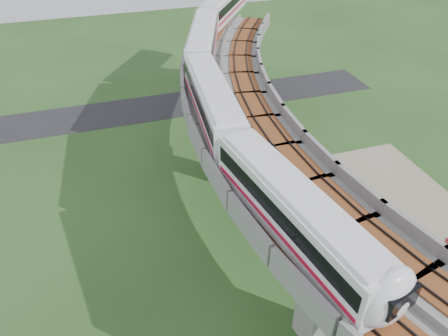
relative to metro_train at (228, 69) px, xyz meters
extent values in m
plane|color=#2A4B1E|center=(-1.59, -12.13, -12.31)|extent=(160.00, 160.00, 0.00)
cube|color=gray|center=(12.41, -14.13, -12.29)|extent=(18.00, 26.00, 0.04)
cube|color=#232326|center=(-1.59, 17.87, -12.29)|extent=(60.00, 8.00, 0.03)
cube|color=#99968E|center=(7.52, 19.66, -8.11)|extent=(2.86, 2.93, 8.40)
cube|color=#99968E|center=(7.52, 19.66, -3.31)|extent=(7.21, 5.74, 1.20)
cube|color=#99968E|center=(-0.68, -1.71, -8.11)|extent=(2.35, 2.51, 8.40)
cube|color=#99968E|center=(-0.68, -1.71, -3.31)|extent=(7.31, 3.58, 1.20)
cube|color=#99968E|center=(-0.68, -22.55, -8.11)|extent=(2.35, 2.51, 8.40)
cube|color=#99968E|center=(-0.68, -22.55, -3.31)|extent=(7.31, 3.58, 1.20)
cube|color=gray|center=(4.59, 14.40, -2.31)|extent=(16.42, 20.91, 0.80)
cube|color=gray|center=(0.74, 16.31, -1.41)|extent=(8.66, 17.08, 1.00)
cube|color=gray|center=(8.45, 12.50, -1.41)|extent=(8.66, 17.08, 1.00)
cube|color=brown|center=(2.62, 15.38, -1.85)|extent=(10.68, 18.08, 0.12)
cube|color=black|center=(2.62, 15.38, -1.73)|extent=(9.69, 17.59, 0.12)
cube|color=brown|center=(6.57, 13.43, -1.85)|extent=(10.68, 18.08, 0.12)
cube|color=black|center=(6.57, 13.43, -1.73)|extent=(9.69, 17.59, 0.12)
cube|color=gray|center=(-0.90, -3.01, -2.31)|extent=(11.77, 20.03, 0.80)
cube|color=gray|center=(-5.15, -2.35, -1.41)|extent=(3.22, 18.71, 1.00)
cube|color=gray|center=(3.35, -3.66, -1.41)|extent=(3.22, 18.71, 1.00)
cube|color=brown|center=(-3.07, -2.67, -1.85)|extent=(5.44, 19.05, 0.12)
cube|color=black|center=(-3.07, -2.67, -1.73)|extent=(4.35, 18.88, 0.12)
cube|color=brown|center=(1.28, -3.34, -1.85)|extent=(5.44, 19.05, 0.12)
cube|color=black|center=(1.28, -3.34, -1.73)|extent=(4.35, 18.88, 0.12)
cube|color=gray|center=(-0.90, -21.26, -2.31)|extent=(11.77, 20.03, 0.80)
cube|color=gray|center=(-5.15, -21.91, -1.41)|extent=(3.22, 18.71, 1.00)
cube|color=gray|center=(3.35, -20.61, -1.41)|extent=(3.22, 18.71, 1.00)
cube|color=brown|center=(-3.07, -21.59, -1.85)|extent=(5.44, 19.05, 0.12)
cube|color=black|center=(-3.07, -21.59, -1.73)|extent=(4.35, 18.88, 0.12)
cube|color=brown|center=(1.28, -20.93, -1.85)|extent=(5.44, 19.05, 0.12)
cube|color=black|center=(1.28, -20.93, -1.73)|extent=(4.35, 18.88, 0.12)
cube|color=white|center=(-3.02, -21.93, -0.07)|extent=(5.03, 15.24, 3.20)
cube|color=white|center=(-3.02, -21.93, 1.63)|extent=(4.38, 14.41, 0.22)
cube|color=black|center=(-3.02, -21.93, 0.38)|extent=(4.99, 14.65, 1.15)
cube|color=red|center=(-3.02, -21.93, -0.82)|extent=(4.99, 14.65, 0.30)
cube|color=black|center=(-3.02, -21.93, -1.53)|extent=(3.89, 12.89, 0.28)
cube|color=white|center=(-3.53, -6.38, -0.07)|extent=(4.08, 15.19, 3.20)
cube|color=white|center=(-3.53, -6.38, 1.63)|extent=(3.47, 14.39, 0.22)
cube|color=black|center=(-3.53, -6.38, 0.38)|extent=(4.08, 14.59, 1.15)
cube|color=red|center=(-3.53, -6.38, -0.82)|extent=(4.08, 14.59, 0.30)
cube|color=black|center=(-3.53, -6.38, -1.53)|extent=(3.07, 12.87, 0.28)
cube|color=white|center=(-0.16, 8.81, -0.07)|extent=(7.59, 15.03, 3.20)
cube|color=white|center=(-0.16, 8.81, 1.63)|extent=(6.83, 14.15, 0.22)
cube|color=black|center=(-0.16, 8.81, 0.38)|extent=(7.45, 14.49, 1.15)
cube|color=red|center=(-0.16, 8.81, -0.82)|extent=(7.45, 14.49, 0.30)
cube|color=black|center=(-0.16, 8.81, -1.53)|extent=(6.08, 12.65, 0.28)
cube|color=white|center=(6.87, 22.69, -0.07)|extent=(10.63, 13.94, 3.20)
cube|color=black|center=(6.87, 22.69, 0.38)|extent=(10.35, 13.48, 1.15)
cube|color=red|center=(6.87, 22.69, -0.82)|extent=(10.35, 13.48, 0.30)
cube|color=black|center=(6.87, 22.69, -1.53)|extent=(8.71, 11.63, 0.28)
ellipsoid|color=white|center=(-1.46, -29.02, 0.08)|extent=(3.70, 2.66, 3.64)
cylinder|color=#2D382D|center=(10.66, 7.16, -11.56)|extent=(0.08, 0.08, 1.50)
cube|color=#2D382D|center=(9.79, 4.85, -11.56)|extent=(1.69, 4.77, 1.40)
cylinder|color=#2D382D|center=(9.03, 2.49, -11.56)|extent=(0.08, 0.08, 1.50)
cube|color=#2D382D|center=(8.38, 0.11, -11.56)|extent=(1.23, 4.91, 1.40)
cylinder|color=#2D382D|center=(7.85, -2.31, -11.56)|extent=(0.08, 0.08, 1.50)
cube|color=#2D382D|center=(7.44, -4.74, -11.56)|extent=(0.75, 4.99, 1.40)
cylinder|color=#2D382D|center=(7.14, -7.20, -11.56)|extent=(0.08, 0.08, 1.50)
cube|color=#2D382D|center=(6.97, -9.66, -11.56)|extent=(0.27, 5.04, 1.40)
cylinder|color=#2D382D|center=(6.91, -12.13, -11.56)|extent=(0.08, 0.08, 1.50)
cube|color=#2D382D|center=(6.97, -14.60, -11.56)|extent=(0.27, 5.04, 1.40)
cylinder|color=#2D382D|center=(7.14, -17.07, -11.56)|extent=(0.08, 0.08, 1.50)
cube|color=#2D382D|center=(7.44, -19.52, -11.56)|extent=(0.75, 4.99, 1.40)
cylinder|color=#2D382D|center=(7.85, -21.96, -11.56)|extent=(0.08, 0.08, 1.50)
cube|color=#2D382D|center=(8.38, -24.37, -11.56)|extent=(1.23, 4.91, 1.40)
cylinder|color=#382314|center=(9.61, 10.15, -11.77)|extent=(0.18, 0.18, 1.07)
ellipsoid|color=#113513|center=(9.61, 10.15, -10.67)|extent=(1.88, 1.88, 1.60)
cylinder|color=#382314|center=(8.07, 6.48, -11.45)|extent=(0.18, 0.18, 1.71)
ellipsoid|color=#113513|center=(8.07, 6.48, -9.67)|extent=(3.12, 3.12, 2.65)
cylinder|color=#382314|center=(6.89, -0.80, -11.66)|extent=(0.18, 0.18, 1.29)
ellipsoid|color=#113513|center=(6.89, -0.80, -10.13)|extent=(2.98, 2.98, 2.53)
cylinder|color=#382314|center=(5.92, -6.65, -11.45)|extent=(0.18, 0.18, 1.72)
ellipsoid|color=#113513|center=(5.92, -6.65, -9.90)|extent=(2.30, 2.30, 1.95)
cylinder|color=#382314|center=(5.56, -11.89, -11.79)|extent=(0.18, 0.18, 1.03)
ellipsoid|color=#113513|center=(5.56, -11.89, -10.59)|extent=(2.31, 2.31, 1.96)
cylinder|color=#382314|center=(5.01, -14.97, -11.84)|extent=(0.18, 0.18, 0.94)
ellipsoid|color=#113513|center=(5.01, -14.97, -10.61)|extent=(2.51, 2.51, 2.14)
cylinder|color=#382314|center=(6.25, -20.57, -11.59)|extent=(0.18, 0.18, 1.44)
ellipsoid|color=#113513|center=(6.25, -20.57, -9.99)|extent=(2.92, 2.92, 2.49)
cylinder|color=#382314|center=(6.71, -25.01, -11.46)|extent=(0.18, 0.18, 1.69)
ellipsoid|color=#113513|center=(6.71, -25.01, -9.68)|extent=(3.14, 3.14, 2.67)
imported|color=white|center=(9.91, -15.29, -11.73)|extent=(2.91, 3.28, 1.07)
imported|color=black|center=(9.79, -4.20, -11.72)|extent=(3.88, 1.82, 1.10)
camera|label=1|loc=(-13.05, -39.44, 17.16)|focal=35.00mm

